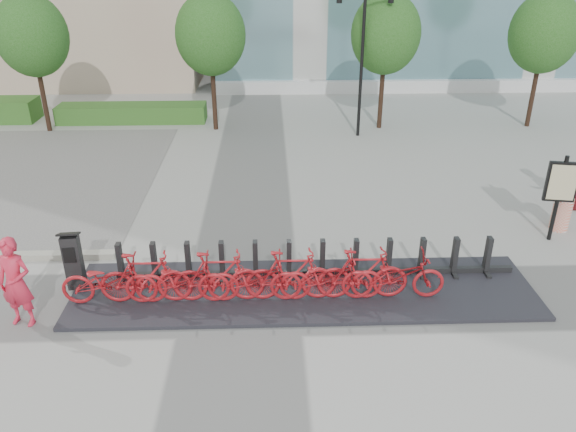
{
  "coord_description": "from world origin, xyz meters",
  "views": [
    {
      "loc": [
        0.62,
        -9.59,
        6.56
      ],
      "look_at": [
        1.0,
        1.5,
        1.2
      ],
      "focal_mm": 35.0,
      "sensor_mm": 36.0,
      "label": 1
    }
  ],
  "objects_px": {
    "kiosk": "(73,260)",
    "construction_barrel": "(561,213)",
    "map_sign": "(561,186)",
    "worker_red": "(16,282)",
    "bike_0": "(109,281)"
  },
  "relations": [
    {
      "from": "kiosk",
      "to": "construction_barrel",
      "type": "xyz_separation_m",
      "value": [
        11.45,
        2.43,
        -0.28
      ]
    },
    {
      "from": "construction_barrel",
      "to": "map_sign",
      "type": "xyz_separation_m",
      "value": [
        -0.49,
        -0.55,
        1.0
      ]
    },
    {
      "from": "kiosk",
      "to": "worker_red",
      "type": "relative_size",
      "value": 0.73
    },
    {
      "from": "worker_red",
      "to": "map_sign",
      "type": "bearing_deg",
      "value": 25.25
    },
    {
      "from": "worker_red",
      "to": "map_sign",
      "type": "height_order",
      "value": "map_sign"
    },
    {
      "from": "bike_0",
      "to": "worker_red",
      "type": "relative_size",
      "value": 1.04
    },
    {
      "from": "kiosk",
      "to": "worker_red",
      "type": "xyz_separation_m",
      "value": [
        -0.68,
        -1.12,
        0.19
      ]
    },
    {
      "from": "worker_red",
      "to": "map_sign",
      "type": "distance_m",
      "value": 12.04
    },
    {
      "from": "kiosk",
      "to": "construction_barrel",
      "type": "distance_m",
      "value": 11.71
    },
    {
      "from": "bike_0",
      "to": "map_sign",
      "type": "xyz_separation_m",
      "value": [
        10.1,
        2.49,
        0.86
      ]
    },
    {
      "from": "bike_0",
      "to": "construction_barrel",
      "type": "xyz_separation_m",
      "value": [
        10.59,
        3.03,
        -0.14
      ]
    },
    {
      "from": "worker_red",
      "to": "construction_barrel",
      "type": "bearing_deg",
      "value": 27.09
    },
    {
      "from": "construction_barrel",
      "to": "bike_0",
      "type": "bearing_deg",
      "value": -164.02
    },
    {
      "from": "kiosk",
      "to": "map_sign",
      "type": "relative_size",
      "value": 0.61
    },
    {
      "from": "bike_0",
      "to": "kiosk",
      "type": "relative_size",
      "value": 1.43
    }
  ]
}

